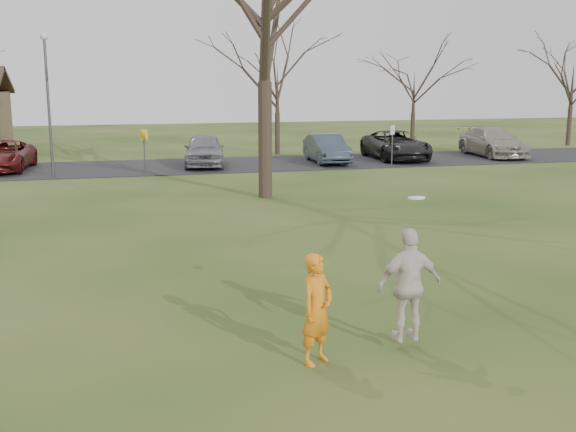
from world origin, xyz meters
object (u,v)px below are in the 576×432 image
object	(u,v)px
player_defender	(317,309)
car_2	(3,156)
car_5	(327,149)
lamp_post	(47,87)
catching_play	(409,285)
big_tree	(264,1)
car_4	(204,150)
car_6	(396,145)
car_7	(493,142)

from	to	relation	value
player_defender	car_2	xyz separation A→B (m)	(-7.85, 25.26, -0.11)
car_5	lamp_post	distance (m)	13.92
catching_play	lamp_post	size ratio (longest dim) A/B	0.37
lamp_post	big_tree	distance (m)	11.38
car_4	big_tree	size ratio (longest dim) A/B	0.34
car_6	lamp_post	xyz separation A→B (m)	(-17.51, -2.53, 3.16)
car_7	car_4	bearing A→B (deg)	-175.33
car_4	car_6	distance (m)	10.46
car_5	car_4	bearing A→B (deg)	-179.37
car_7	car_5	bearing A→B (deg)	-173.24
car_2	car_7	size ratio (longest dim) A/B	0.93
player_defender	car_7	bearing A→B (deg)	18.92
car_6	big_tree	world-z (taller)	big_tree
car_5	lamp_post	xyz separation A→B (m)	(-13.40, -1.97, 3.20)
car_2	catching_play	bearing A→B (deg)	-64.15
car_4	car_7	bearing A→B (deg)	9.56
car_4	catching_play	xyz separation A→B (m)	(-0.07, -24.52, 0.23)
catching_play	lamp_post	bearing A→B (deg)	107.36
car_2	big_tree	size ratio (longest dim) A/B	0.36
player_defender	car_4	bearing A→B (deg)	50.79
car_7	lamp_post	distance (m)	23.76
car_6	car_7	world-z (taller)	car_7
car_5	car_2	bearing A→B (deg)	179.67
car_6	player_defender	bearing A→B (deg)	-112.88
big_tree	car_7	bearing A→B (deg)	33.16
car_4	car_5	size ratio (longest dim) A/B	1.07
car_4	catching_play	bearing A→B (deg)	-81.98
car_4	car_6	xyz separation A→B (m)	(10.45, 0.35, -0.04)
car_5	car_6	world-z (taller)	car_6
car_4	car_2	bearing A→B (deg)	-175.35
car_5	car_7	bearing A→B (deg)	6.03
player_defender	car_5	size ratio (longest dim) A/B	0.39
car_4	car_6	world-z (taller)	car_4
car_5	car_6	distance (m)	4.15
car_2	car_5	world-z (taller)	car_5
car_2	lamp_post	xyz separation A→B (m)	(2.44, -2.77, 3.22)
catching_play	big_tree	size ratio (longest dim) A/B	0.17
car_6	catching_play	bearing A→B (deg)	-110.02
car_5	catching_play	distance (m)	25.14
player_defender	lamp_post	size ratio (longest dim) A/B	0.27
car_5	lamp_post	bearing A→B (deg)	-169.08
car_2	car_5	size ratio (longest dim) A/B	1.15
big_tree	car_6	bearing A→B (deg)	46.52
car_5	big_tree	world-z (taller)	big_tree
car_2	big_tree	xyz separation A→B (m)	(10.44, -10.27, 6.25)
player_defender	lamp_post	distance (m)	23.34
lamp_post	car_6	bearing A→B (deg)	8.22
car_2	car_7	bearing A→B (deg)	4.84
car_4	lamp_post	distance (m)	8.02
car_7	big_tree	distance (m)	19.42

